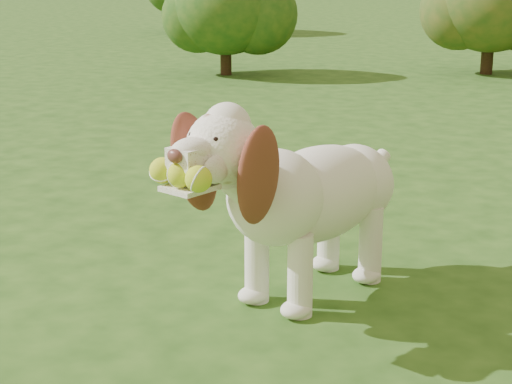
% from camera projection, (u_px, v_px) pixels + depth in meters
% --- Properties ---
extents(ground, '(80.00, 80.00, 0.00)m').
position_uv_depth(ground, '(416.00, 345.00, 3.17)').
color(ground, '#214313').
rests_on(ground, ground).
extents(dog, '(0.68, 1.35, 0.89)m').
position_uv_depth(dog, '(300.00, 190.00, 3.47)').
color(dog, white).
rests_on(dog, ground).
extents(shrub_a, '(1.27, 1.27, 1.31)m').
position_uv_depth(shrub_a, '(225.00, 8.00, 9.93)').
color(shrub_a, '#382314').
rests_on(shrub_a, ground).
extents(shrub_b, '(1.39, 1.39, 1.44)m').
position_uv_depth(shrub_b, '(491.00, 2.00, 9.98)').
color(shrub_b, '#382314').
rests_on(shrub_b, ground).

